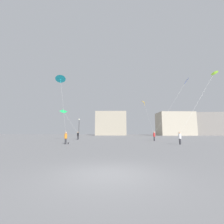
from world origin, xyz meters
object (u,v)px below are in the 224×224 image
object	(u,v)px
kite_amber_diamond	(144,102)
lamppost_east	(79,125)
building_left_hall	(111,124)
building_centre_hall	(175,124)
person_in_white	(180,138)
kite_cyan_diamond	(61,79)
building_right_hall	(201,124)
kite_emerald_delta	(64,112)
kite_cobalt_delta	(186,81)
person_in_red	(154,136)
person_in_orange	(66,137)
person_in_black	(78,135)
kite_lime_diamond	(214,73)
handbag_beside_flyer	(68,143)

from	to	relation	value
kite_amber_diamond	lamppost_east	distance (m)	17.92
building_left_hall	building_centre_hall	bearing A→B (deg)	-7.25
person_in_white	kite_amber_diamond	xyz separation A→B (m)	(-3.55, 5.54, 5.92)
kite_cyan_diamond	building_right_hall	distance (m)	94.18
kite_cyan_diamond	kite_emerald_delta	distance (m)	16.27
person_in_white	building_right_hall	world-z (taller)	building_right_hall
person_in_white	kite_cobalt_delta	bearing A→B (deg)	116.04
person_in_white	lamppost_east	bearing A→B (deg)	-163.12
person_in_red	kite_cobalt_delta	bearing A→B (deg)	156.37
person_in_white	kite_cyan_diamond	world-z (taller)	kite_cyan_diamond
person_in_orange	person_in_white	distance (m)	15.51
lamppost_east	kite_amber_diamond	bearing A→B (deg)	-38.56
lamppost_east	building_left_hall	bearing A→B (deg)	82.28
lamppost_east	kite_emerald_delta	bearing A→B (deg)	-122.22
person_in_orange	person_in_red	xyz separation A→B (m)	(14.45, 8.32, 0.05)
person_in_black	building_right_hall	world-z (taller)	building_right_hall
building_right_hall	kite_cobalt_delta	bearing A→B (deg)	-121.71
kite_lime_diamond	building_centre_hall	bearing A→B (deg)	72.96
person_in_black	person_in_red	size ratio (longest dim) A/B	0.99
building_left_hall	handbag_beside_flyer	size ratio (longest dim) A/B	54.86
kite_cobalt_delta	kite_lime_diamond	bearing A→B (deg)	-74.86
person_in_orange	handbag_beside_flyer	distance (m)	0.89
building_left_hall	handbag_beside_flyer	distance (m)	69.09
kite_amber_diamond	building_left_hall	size ratio (longest dim) A/B	0.34
kite_cyan_diamond	building_right_hall	world-z (taller)	building_right_hall
person_in_orange	handbag_beside_flyer	bearing A→B (deg)	171.38
kite_cobalt_delta	kite_amber_diamond	xyz separation A→B (m)	(-8.57, -1.76, -4.50)
person_in_white	kite_amber_diamond	size ratio (longest dim) A/B	0.28
person_in_orange	person_in_black	xyz separation A→B (m)	(-1.31, 13.03, 0.05)
person_in_orange	building_right_hall	bearing A→B (deg)	-155.00
kite_emerald_delta	handbag_beside_flyer	bearing A→B (deg)	-68.15
kite_lime_diamond	lamppost_east	bearing A→B (deg)	148.08
building_right_hall	handbag_beside_flyer	world-z (taller)	building_right_hall
person_in_orange	kite_cobalt_delta	xyz separation A→B (m)	(20.52, 6.81, 10.42)
kite_cobalt_delta	kite_amber_diamond	size ratio (longest dim) A/B	1.79
kite_lime_diamond	handbag_beside_flyer	bearing A→B (deg)	-177.24
building_left_hall	person_in_red	bearing A→B (deg)	-81.43
kite_emerald_delta	building_centre_hall	world-z (taller)	building_centre_hall
person_in_white	building_centre_hall	xyz separation A→B (m)	(25.85, 64.60, 5.47)
kite_lime_diamond	kite_cyan_diamond	xyz separation A→B (m)	(-21.86, -4.76, -2.59)
person_in_red	kite_emerald_delta	xyz separation A→B (m)	(-18.83, 3.57, 5.19)
kite_emerald_delta	lamppost_east	xyz separation A→B (m)	(2.59, 4.11, -2.83)
kite_lime_diamond	handbag_beside_flyer	size ratio (longest dim) A/B	30.77
person_in_black	kite_emerald_delta	bearing A→B (deg)	59.97
person_in_red	kite_emerald_delta	bearing A→B (deg)	-20.37
person_in_black	building_right_hall	distance (m)	83.17
kite_amber_diamond	handbag_beside_flyer	world-z (taller)	kite_amber_diamond
building_left_hall	lamppost_east	distance (m)	53.28
building_left_hall	building_centre_hall	size ratio (longest dim) A/B	0.92
person_in_white	building_right_hall	bearing A→B (deg)	118.52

